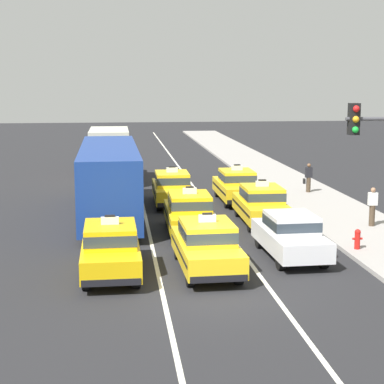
% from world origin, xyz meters
% --- Properties ---
extents(ground_plane, '(160.00, 160.00, 0.00)m').
position_xyz_m(ground_plane, '(0.00, 0.00, 0.00)').
color(ground_plane, '#232326').
extents(lane_stripe_left_center, '(0.14, 80.00, 0.01)m').
position_xyz_m(lane_stripe_left_center, '(-1.60, 20.00, 0.00)').
color(lane_stripe_left_center, silver).
rests_on(lane_stripe_left_center, ground).
extents(lane_stripe_center_right, '(0.14, 80.00, 0.01)m').
position_xyz_m(lane_stripe_center_right, '(1.60, 20.00, 0.00)').
color(lane_stripe_center_right, silver).
rests_on(lane_stripe_center_right, ground).
extents(sidewalk_curb, '(4.00, 90.00, 0.15)m').
position_xyz_m(sidewalk_curb, '(7.20, 15.00, 0.07)').
color(sidewalk_curb, '#9E9993').
rests_on(sidewalk_curb, ground).
extents(taxi_left_nearest, '(1.87, 4.58, 1.96)m').
position_xyz_m(taxi_left_nearest, '(-3.10, 2.10, 0.88)').
color(taxi_left_nearest, black).
rests_on(taxi_left_nearest, ground).
extents(bus_left_second, '(2.65, 11.23, 3.22)m').
position_xyz_m(bus_left_second, '(-3.21, 11.06, 1.82)').
color(bus_left_second, black).
rests_on(bus_left_second, ground).
extents(box_truck_left_third, '(2.31, 6.97, 3.27)m').
position_xyz_m(box_truck_left_third, '(-3.30, 21.70, 1.78)').
color(box_truck_left_third, black).
rests_on(box_truck_left_third, ground).
extents(taxi_center_nearest, '(1.92, 4.60, 1.96)m').
position_xyz_m(taxi_center_nearest, '(-0.01, 2.08, 0.88)').
color(taxi_center_nearest, black).
rests_on(taxi_center_nearest, ground).
extents(taxi_center_second, '(1.87, 4.58, 1.96)m').
position_xyz_m(taxi_center_second, '(0.02, 7.33, 0.88)').
color(taxi_center_second, black).
rests_on(taxi_center_second, ground).
extents(taxi_center_third, '(1.87, 4.58, 1.96)m').
position_xyz_m(taxi_center_third, '(-0.14, 13.56, 0.88)').
color(taxi_center_third, black).
rests_on(taxi_center_third, ground).
extents(sedan_right_nearest, '(1.88, 4.35, 1.58)m').
position_xyz_m(sedan_right_nearest, '(3.12, 3.35, 0.85)').
color(sedan_right_nearest, black).
rests_on(sedan_right_nearest, ground).
extents(taxi_right_second, '(1.88, 4.58, 1.96)m').
position_xyz_m(taxi_right_second, '(3.32, 8.79, 0.88)').
color(taxi_right_second, black).
rests_on(taxi_right_second, ground).
extents(taxi_right_third, '(1.83, 4.57, 1.96)m').
position_xyz_m(taxi_right_third, '(3.19, 13.91, 0.88)').
color(taxi_right_third, black).
rests_on(taxi_right_third, ground).
extents(pedestrian_near_crosswalk, '(0.36, 0.24, 1.62)m').
position_xyz_m(pedestrian_near_crosswalk, '(7.67, 7.19, 0.97)').
color(pedestrian_near_crosswalk, '#473828').
rests_on(pedestrian_near_crosswalk, sidewalk_curb).
extents(pedestrian_mid_block, '(0.47, 0.24, 1.57)m').
position_xyz_m(pedestrian_mid_block, '(7.47, 15.56, 0.94)').
color(pedestrian_mid_block, '#473828').
rests_on(pedestrian_mid_block, sidewalk_curb).
extents(fire_hydrant, '(0.36, 0.22, 0.73)m').
position_xyz_m(fire_hydrant, '(5.68, 3.66, 0.55)').
color(fire_hydrant, red).
rests_on(fire_hydrant, sidewalk_curb).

